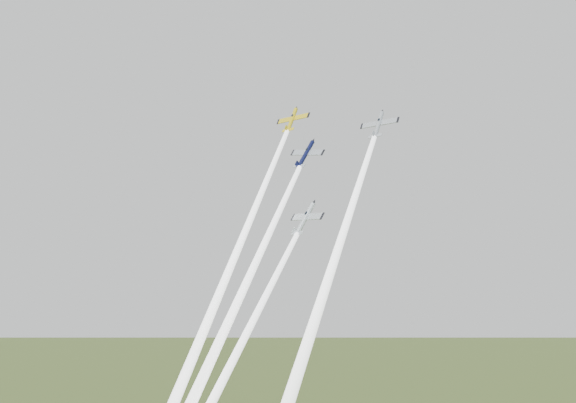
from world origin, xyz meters
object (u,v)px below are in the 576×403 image
(plane_yellow, at_px, (292,120))
(plane_silver_right, at_px, (378,125))
(plane_navy, at_px, (306,154))
(plane_silver_low, at_px, (305,219))

(plane_yellow, bearing_deg, plane_silver_right, -7.89)
(plane_navy, bearing_deg, plane_yellow, 146.34)
(plane_navy, relative_size, plane_silver_low, 0.95)
(plane_silver_low, bearing_deg, plane_yellow, 148.49)
(plane_yellow, distance_m, plane_navy, 14.65)
(plane_silver_right, bearing_deg, plane_silver_low, -124.71)
(plane_navy, height_order, plane_silver_right, plane_silver_right)
(plane_navy, bearing_deg, plane_silver_low, -49.50)
(plane_yellow, relative_size, plane_silver_low, 0.94)
(plane_yellow, bearing_deg, plane_silver_low, -48.64)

